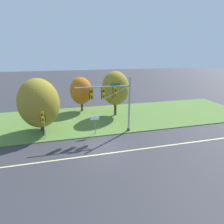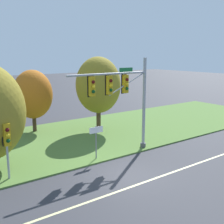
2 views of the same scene
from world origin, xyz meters
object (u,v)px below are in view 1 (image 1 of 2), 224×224
at_px(traffic_signal_mast, 113,98).
at_px(pedestrian_signal_near_kerb, 43,119).
at_px(tree_nearest_road, 39,103).
at_px(route_sign_post, 95,122).
at_px(tree_behind_signpost, 115,88).
at_px(tree_left_of_mast, 81,91).

relative_size(traffic_signal_mast, pedestrian_signal_near_kerb, 2.01).
relative_size(pedestrian_signal_near_kerb, tree_nearest_road, 0.51).
relative_size(route_sign_post, tree_behind_signpost, 0.34).
height_order(traffic_signal_mast, tree_nearest_road, traffic_signal_mast).
xyz_separation_m(route_sign_post, tree_left_of_mast, (-0.87, 8.89, 1.81)).
xyz_separation_m(traffic_signal_mast, tree_nearest_road, (-8.31, 2.42, -0.76)).
bearing_deg(tree_nearest_road, tree_behind_signpost, 18.44).
bearing_deg(tree_behind_signpost, route_sign_post, -124.38).
bearing_deg(tree_behind_signpost, tree_nearest_road, -161.56).
xyz_separation_m(route_sign_post, tree_nearest_road, (-6.15, 2.36, 1.97)).
distance_m(route_sign_post, tree_nearest_road, 6.87).
height_order(tree_nearest_road, tree_left_of_mast, tree_nearest_road).
xyz_separation_m(traffic_signal_mast, route_sign_post, (-2.16, 0.06, -2.72)).
bearing_deg(traffic_signal_mast, tree_left_of_mast, 108.70).
bearing_deg(tree_left_of_mast, route_sign_post, -84.42).
relative_size(pedestrian_signal_near_kerb, tree_left_of_mast, 0.60).
distance_m(traffic_signal_mast, tree_behind_signpost, 6.03).
relative_size(route_sign_post, tree_nearest_road, 0.35).
distance_m(pedestrian_signal_near_kerb, tree_nearest_road, 2.56).
xyz_separation_m(traffic_signal_mast, tree_left_of_mast, (-3.03, 8.95, -0.92)).
xyz_separation_m(traffic_signal_mast, tree_behind_signpost, (1.75, 5.77, -0.13)).
height_order(route_sign_post, tree_behind_signpost, tree_behind_signpost).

